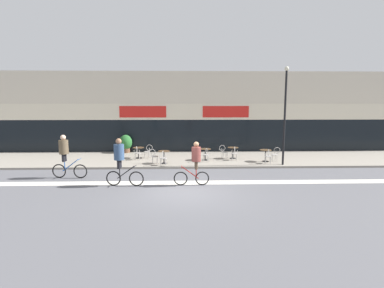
{
  "coord_description": "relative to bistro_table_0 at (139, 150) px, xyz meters",
  "views": [
    {
      "loc": [
        -0.06,
        -12.45,
        3.82
      ],
      "look_at": [
        0.44,
        5.49,
        1.31
      ],
      "focal_mm": 28.0,
      "sensor_mm": 36.0,
      "label": 1
    }
  ],
  "objects": [
    {
      "name": "planter_pot",
      "position": [
        -1.27,
        2.27,
        0.18
      ],
      "size": [
        0.93,
        0.93,
        1.32
      ],
      "color": "brown",
      "rests_on": "sidewalk_slab"
    },
    {
      "name": "cafe_chair_4_near",
      "position": [
        8.14,
        -1.99,
        -0.0
      ],
      "size": [
        0.45,
        0.6,
        0.9
      ],
      "rotation": [
        0.0,
        0.0,
        1.43
      ],
      "color": "#B7B2AD",
      "rests_on": "sidewalk_slab"
    },
    {
      "name": "lamp_post",
      "position": [
        8.94,
        -2.35,
        2.76
      ],
      "size": [
        0.26,
        0.26,
        5.74
      ],
      "color": "black",
      "rests_on": "sidewalk_slab"
    },
    {
      "name": "cafe_chair_4_side",
      "position": [
        8.78,
        -1.36,
        -0.0
      ],
      "size": [
        0.59,
        0.42,
        0.9
      ],
      "rotation": [
        0.0,
        0.0,
        3.2
      ],
      "color": "#B7B2AD",
      "rests_on": "sidewalk_slab"
    },
    {
      "name": "bistro_table_3",
      "position": [
        6.28,
        -0.29,
        0.01
      ],
      "size": [
        0.7,
        0.7,
        0.75
      ],
      "color": "black",
      "rests_on": "sidewalk_slab"
    },
    {
      "name": "cafe_chair_0_side",
      "position": [
        0.62,
        0.01,
        -0.0
      ],
      "size": [
        0.6,
        0.45,
        0.9
      ],
      "rotation": [
        0.0,
        0.0,
        3.29
      ],
      "color": "#B7B2AD",
      "rests_on": "sidewalk_slab"
    },
    {
      "name": "cyclist_0",
      "position": [
        0.12,
        -6.26,
        0.66
      ],
      "size": [
        1.76,
        0.56,
        2.2
      ],
      "rotation": [
        0.0,
        0.0,
        -0.1
      ],
      "color": "black",
      "rests_on": "ground"
    },
    {
      "name": "bistro_table_4",
      "position": [
        8.15,
        -1.37,
        0.02
      ],
      "size": [
        0.74,
        0.74,
        0.75
      ],
      "color": "black",
      "rests_on": "sidewalk_slab"
    },
    {
      "name": "cafe_chair_3_side",
      "position": [
        5.65,
        -0.3,
        -0.0
      ],
      "size": [
        0.6,
        0.45,
        0.9
      ],
      "rotation": [
        0.0,
        0.0,
        0.14
      ],
      "color": "#B7B2AD",
      "rests_on": "sidewalk_slab"
    },
    {
      "name": "ground_plane",
      "position": [
        3.08,
        -7.3,
        -0.64
      ],
      "size": [
        120.0,
        120.0,
        0.0
      ],
      "primitive_type": "plane",
      "color": "#5B5B60"
    },
    {
      "name": "storefront_facade",
      "position": [
        3.08,
        4.67,
        2.39
      ],
      "size": [
        40.0,
        4.06,
        6.1
      ],
      "color": "beige",
      "rests_on": "ground"
    },
    {
      "name": "sidewalk_slab",
      "position": [
        3.08,
        -0.05,
        -0.58
      ],
      "size": [
        40.0,
        5.5,
        0.12
      ],
      "primitive_type": "cube",
      "color": "gray",
      "rests_on": "ground"
    },
    {
      "name": "bike_lane_stripe",
      "position": [
        3.08,
        -5.81,
        -0.64
      ],
      "size": [
        36.0,
        0.7,
        0.01
      ],
      "primitive_type": "cube",
      "color": "silver",
      "rests_on": "ground"
    },
    {
      "name": "cafe_chair_0_near",
      "position": [
        -0.0,
        -0.63,
        -0.0
      ],
      "size": [
        0.41,
        0.58,
        0.9
      ],
      "rotation": [
        0.0,
        0.0,
        1.55
      ],
      "color": "#B7B2AD",
      "rests_on": "sidewalk_slab"
    },
    {
      "name": "bistro_table_1",
      "position": [
        1.81,
        -1.8,
        0.03
      ],
      "size": [
        0.71,
        0.71,
        0.77
      ],
      "color": "black",
      "rests_on": "sidewalk_slab"
    },
    {
      "name": "bistro_table_2",
      "position": [
        4.4,
        -0.8,
        0.01
      ],
      "size": [
        0.73,
        0.73,
        0.74
      ],
      "color": "black",
      "rests_on": "sidewalk_slab"
    },
    {
      "name": "cyclist_2",
      "position": [
        3.53,
        -6.26,
        0.55
      ],
      "size": [
        1.64,
        0.48,
        2.04
      ],
      "rotation": [
        0.0,
        0.0,
        3.14
      ],
      "color": "black",
      "rests_on": "ground"
    },
    {
      "name": "cafe_chair_1_side",
      "position": [
        1.18,
        -1.82,
        -0.0
      ],
      "size": [
        0.6,
        0.45,
        0.9
      ],
      "rotation": [
        0.0,
        0.0,
        0.14
      ],
      "color": "#B7B2AD",
      "rests_on": "sidewalk_slab"
    },
    {
      "name": "cyclist_1",
      "position": [
        -2.96,
        -4.73,
        0.64
      ],
      "size": [
        1.82,
        0.55,
        2.21
      ],
      "rotation": [
        0.0,
        0.0,
        -0.08
      ],
      "color": "black",
      "rests_on": "ground"
    },
    {
      "name": "cafe_chair_3_near",
      "position": [
        6.27,
        -0.91,
        -0.0
      ],
      "size": [
        0.43,
        0.59,
        0.9
      ],
      "rotation": [
        0.0,
        0.0,
        1.48
      ],
      "color": "#B7B2AD",
      "rests_on": "sidewalk_slab"
    },
    {
      "name": "cafe_chair_1_near",
      "position": [
        1.8,
        -2.43,
        -0.0
      ],
      "size": [
        0.43,
        0.59,
        0.9
      ],
      "rotation": [
        0.0,
        0.0,
        1.48
      ],
      "color": "#B7B2AD",
      "rests_on": "sidewalk_slab"
    },
    {
      "name": "bistro_table_0",
      "position": [
        0.0,
        0.0,
        0.0
      ],
      "size": [
        0.74,
        0.74,
        0.72
      ],
      "color": "black",
      "rests_on": "sidewalk_slab"
    },
    {
      "name": "cafe_chair_2_near",
      "position": [
        4.41,
        -1.42,
        -0.0
      ],
      "size": [
        0.45,
        0.6,
        0.9
      ],
      "rotation": [
        0.0,
        0.0,
        1.7
      ],
      "color": "#B7B2AD",
      "rests_on": "sidewalk_slab"
    }
  ]
}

